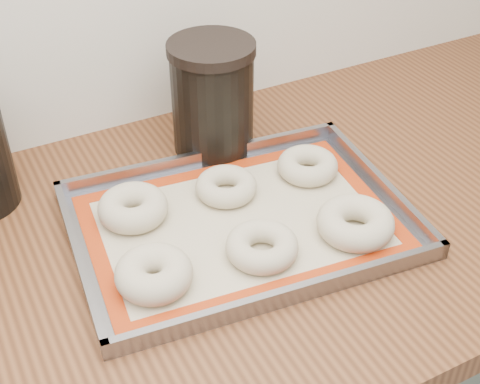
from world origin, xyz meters
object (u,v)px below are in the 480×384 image
bagel_back_left (133,208)px  bagel_back_right (308,166)px  bagel_front_left (154,274)px  bagel_back_mid (226,186)px  baking_tray (240,222)px  bagel_front_right (355,223)px  bagel_front_mid (262,246)px  canister_right (213,97)px

bagel_back_left → bagel_back_right: bagel_back_left is taller
bagel_front_left → bagel_back_left: bagel_front_left is taller
bagel_back_mid → bagel_back_right: size_ratio=0.98×
baking_tray → bagel_front_right: size_ratio=4.62×
bagel_front_mid → canister_right: bearing=77.2°
bagel_back_mid → bagel_back_left: bearing=175.2°
baking_tray → bagel_back_mid: bagel_back_mid is taller
bagel_back_left → bagel_front_mid: bearing=-51.3°
bagel_front_mid → bagel_front_right: 0.14m
baking_tray → bagel_back_left: bearing=147.8°
baking_tray → bagel_back_left: size_ratio=4.97×
baking_tray → bagel_front_mid: bagel_front_mid is taller
bagel_back_left → bagel_back_mid: (0.14, -0.01, -0.00)m
baking_tray → bagel_front_right: bearing=-35.3°
bagel_front_right → bagel_back_left: bearing=146.2°
bagel_front_left → canister_right: (0.21, 0.26, 0.07)m
bagel_front_right → bagel_back_right: bagel_front_right is taller
bagel_front_left → bagel_back_mid: 0.21m
bagel_front_left → bagel_back_right: (0.30, 0.12, -0.00)m
bagel_front_mid → bagel_front_right: bagel_front_right is taller
bagel_back_mid → canister_right: bearing=71.7°
bagel_front_mid → bagel_back_mid: bearing=82.6°
bagel_front_right → bagel_back_mid: 0.20m
bagel_back_right → bagel_front_left: bearing=-158.8°
canister_right → bagel_front_right: bearing=-76.1°
baking_tray → bagel_back_right: bearing=21.4°
bagel_back_right → canister_right: 0.18m
bagel_back_left → canister_right: canister_right is taller
baking_tray → bagel_back_mid: size_ratio=5.43×
bagel_front_right → canister_right: (-0.07, 0.29, 0.07)m
bagel_front_left → bagel_back_right: bearing=21.2°
bagel_front_left → canister_right: 0.34m
bagel_front_left → bagel_front_mid: (0.15, -0.01, -0.00)m
bagel_back_left → bagel_back_right: (0.27, -0.02, -0.00)m
baking_tray → bagel_front_left: bearing=-159.0°
bagel_back_mid → bagel_front_left: bearing=-142.4°
baking_tray → bagel_front_mid: bearing=-94.2°
bagel_back_left → canister_right: 0.23m
baking_tray → bagel_front_left: size_ratio=5.01×
bagel_front_left → canister_right: canister_right is taller
canister_right → bagel_back_right: bearing=-58.0°
bagel_back_right → bagel_front_right: bearing=-96.7°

